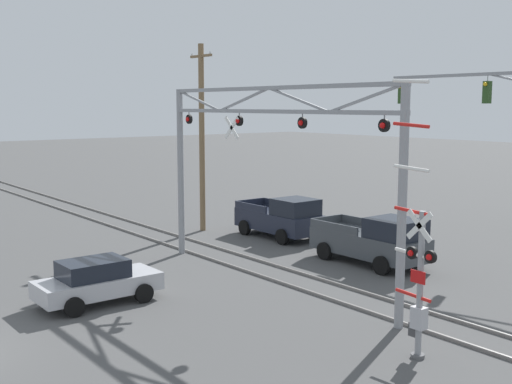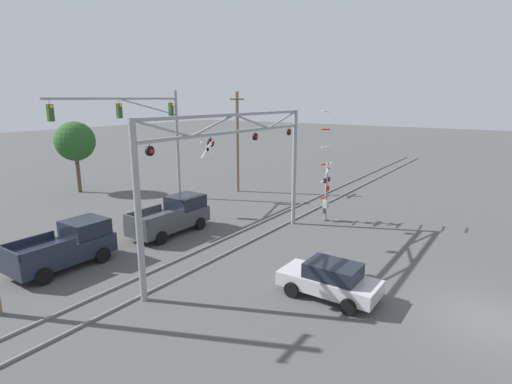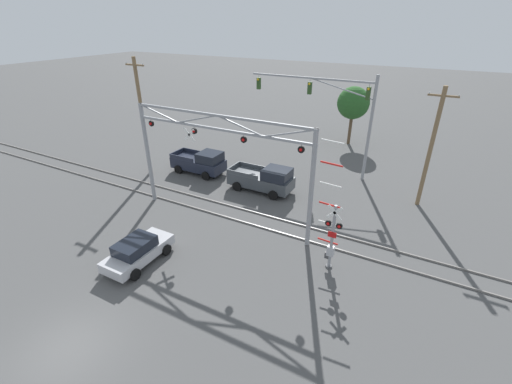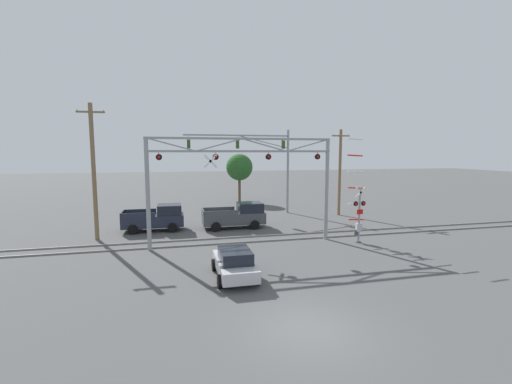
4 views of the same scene
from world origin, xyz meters
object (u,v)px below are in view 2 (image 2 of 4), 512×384
object	(u,v)px
traffic_signal_span	(152,127)
crossing_signal_mast	(326,188)
pickup_truck_lead	(173,216)
sedan_waiting	(330,279)
crossing_gantry	(235,162)
utility_pole_right	(237,141)
background_tree_beyond_span	(75,141)
pickup_truck_following	(67,246)

from	to	relation	value
traffic_signal_span	crossing_signal_mast	bearing A→B (deg)	-74.64
traffic_signal_span	pickup_truck_lead	size ratio (longest dim) A/B	2.08
crossing_signal_mast	traffic_signal_span	world-z (taller)	traffic_signal_span
sedan_waiting	crossing_signal_mast	bearing A→B (deg)	26.00
crossing_gantry	sedan_waiting	bearing A→B (deg)	-104.91
utility_pole_right	background_tree_beyond_span	size ratio (longest dim) A/B	1.40
pickup_truck_lead	pickup_truck_following	size ratio (longest dim) A/B	1.08
pickup_truck_following	utility_pole_right	world-z (taller)	utility_pole_right
crossing_gantry	pickup_truck_following	bearing A→B (deg)	136.21
pickup_truck_following	pickup_truck_lead	bearing A→B (deg)	-4.36
traffic_signal_span	utility_pole_right	xyz separation A→B (m)	(6.90, -2.42, -1.44)
pickup_truck_lead	crossing_signal_mast	bearing A→B (deg)	-42.10
traffic_signal_span	pickup_truck_following	xyz separation A→B (m)	(-10.05, -5.23, -4.72)
crossing_gantry	sedan_waiting	xyz separation A→B (m)	(-1.56, -5.87, -3.94)
pickup_truck_lead	utility_pole_right	world-z (taller)	utility_pole_right
traffic_signal_span	pickup_truck_following	world-z (taller)	traffic_signal_span
crossing_signal_mast	pickup_truck_following	size ratio (longest dim) A/B	1.52
traffic_signal_span	utility_pole_right	size ratio (longest dim) A/B	1.25
traffic_signal_span	sedan_waiting	distance (m)	18.31
traffic_signal_span	sedan_waiting	bearing A→B (deg)	-109.43
sedan_waiting	utility_pole_right	xyz separation A→B (m)	(12.76, 14.20, 3.53)
background_tree_beyond_span	pickup_truck_following	bearing A→B (deg)	-123.93
background_tree_beyond_span	utility_pole_right	bearing A→B (deg)	-54.22
sedan_waiting	background_tree_beyond_span	xyz separation A→B (m)	(4.97, 25.00, 3.52)
crossing_gantry	utility_pole_right	world-z (taller)	utility_pole_right
utility_pole_right	sedan_waiting	bearing A→B (deg)	-131.95
pickup_truck_following	sedan_waiting	distance (m)	12.13
crossing_gantry	pickup_truck_lead	world-z (taller)	crossing_gantry
crossing_gantry	utility_pole_right	distance (m)	13.96
pickup_truck_lead	crossing_gantry	bearing A→B (deg)	-95.92
crossing_gantry	pickup_truck_following	world-z (taller)	crossing_gantry
crossing_gantry	traffic_signal_span	bearing A→B (deg)	68.19
pickup_truck_lead	background_tree_beyond_span	distance (m)	14.75
crossing_gantry	background_tree_beyond_span	size ratio (longest dim) A/B	2.06
pickup_truck_following	background_tree_beyond_span	bearing A→B (deg)	56.07
crossing_signal_mast	pickup_truck_following	bearing A→B (deg)	152.72
crossing_signal_mast	pickup_truck_following	world-z (taller)	crossing_signal_mast
traffic_signal_span	sedan_waiting	size ratio (longest dim) A/B	2.63
pickup_truck_following	utility_pole_right	xyz separation A→B (m)	(16.95, 2.81, 3.28)
crossing_signal_mast	pickup_truck_lead	xyz separation A→B (m)	(-7.11, 6.42, -1.19)
crossing_signal_mast	utility_pole_right	world-z (taller)	utility_pole_right
pickup_truck_lead	sedan_waiting	distance (m)	11.11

